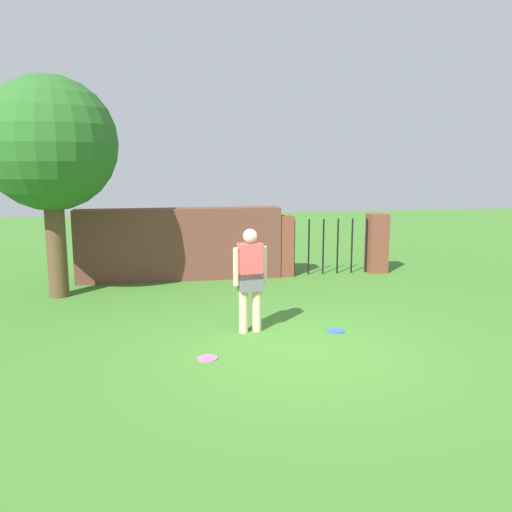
{
  "coord_description": "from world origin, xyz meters",
  "views": [
    {
      "loc": [
        -1.92,
        -7.0,
        2.64
      ],
      "look_at": [
        -0.29,
        2.08,
        1.0
      ],
      "focal_mm": 37.8,
      "sensor_mm": 36.0,
      "label": 1
    }
  ],
  "objects": [
    {
      "name": "frisbee_pink",
      "position": [
        -1.35,
        -0.08,
        0.01
      ],
      "size": [
        0.27,
        0.27,
        0.02
      ],
      "primitive_type": "cylinder",
      "color": "pink",
      "rests_on": "ground"
    },
    {
      "name": "tree",
      "position": [
        -3.91,
        3.82,
        2.92
      ],
      "size": [
        2.52,
        2.52,
        4.21
      ],
      "color": "brown",
      "rests_on": "ground"
    },
    {
      "name": "brick_wall",
      "position": [
        -1.5,
        4.96,
        0.8
      ],
      "size": [
        4.51,
        0.5,
        1.6
      ],
      "primitive_type": "cube",
      "color": "brown",
      "rests_on": "ground"
    },
    {
      "name": "person",
      "position": [
        -0.58,
        0.97,
        0.9
      ],
      "size": [
        0.53,
        0.28,
        1.62
      ],
      "rotation": [
        0.0,
        0.0,
        0.16
      ],
      "color": "beige",
      "rests_on": "ground"
    },
    {
      "name": "fence_gate",
      "position": [
        2.0,
        4.96,
        0.7
      ],
      "size": [
        2.74,
        0.44,
        1.4
      ],
      "color": "brown",
      "rests_on": "ground"
    },
    {
      "name": "ground_plane",
      "position": [
        0.0,
        0.0,
        0.0
      ],
      "size": [
        40.0,
        40.0,
        0.0
      ],
      "primitive_type": "plane",
      "color": "#3D7528"
    },
    {
      "name": "frisbee_blue",
      "position": [
        0.74,
        0.74,
        0.01
      ],
      "size": [
        0.27,
        0.27,
        0.02
      ],
      "primitive_type": "cylinder",
      "color": "blue",
      "rests_on": "ground"
    }
  ]
}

